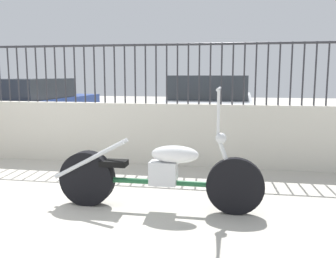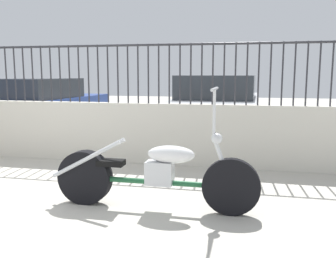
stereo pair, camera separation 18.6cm
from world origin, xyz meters
name	(u,v)px [view 2 (the right image)]	position (x,y,z in m)	size (l,w,h in m)	color
low_wall	(72,131)	(0.00, 2.60, 0.47)	(10.03, 0.18, 0.95)	beige
fence_railing	(69,66)	(0.00, 2.60, 1.52)	(10.03, 0.04, 0.90)	#2D2D33
motorcycle_green	(145,174)	(1.81, 0.65, 0.37)	(2.19, 0.52, 1.27)	black
car_blue	(37,104)	(-2.28, 5.32, 0.66)	(2.09, 4.26, 1.29)	black
car_silver	(218,106)	(2.16, 5.45, 0.69)	(1.83, 4.53, 1.37)	black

